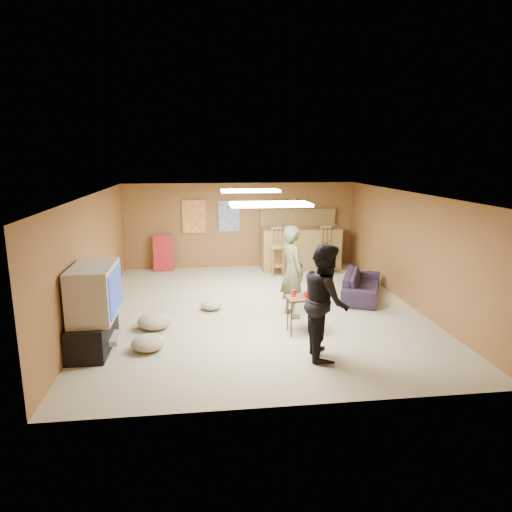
{
  "coord_description": "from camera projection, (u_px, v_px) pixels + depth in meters",
  "views": [
    {
      "loc": [
        -1.06,
        -8.28,
        2.89
      ],
      "look_at": [
        0.0,
        0.2,
        1.0
      ],
      "focal_mm": 32.0,
      "sensor_mm": 36.0,
      "label": 1
    }
  ],
  "objects": [
    {
      "name": "cushion_near_tv",
      "position": [
        155.0,
        321.0,
        7.77
      ],
      "size": [
        0.63,
        0.63,
        0.26
      ],
      "primitive_type": "ellipsoid",
      "rotation": [
        0.0,
        0.0,
        0.09
      ],
      "color": "#9B8F6E",
      "rests_on": "ground"
    },
    {
      "name": "bar_counter",
      "position": [
        301.0,
        249.0,
        11.69
      ],
      "size": [
        2.0,
        0.6,
        1.1
      ],
      "primitive_type": "cube",
      "color": "olive",
      "rests_on": "ground"
    },
    {
      "name": "bar_lip",
      "position": [
        303.0,
        229.0,
        11.33
      ],
      "size": [
        2.1,
        0.12,
        0.05
      ],
      "primitive_type": "cube",
      "color": "#462616",
      "rests_on": "bar_counter"
    },
    {
      "name": "bottle_row",
      "position": [
        285.0,
        204.0,
        11.83
      ],
      "size": [
        1.2,
        0.08,
        0.26
      ],
      "primitive_type": null,
      "color": "#3F7233",
      "rests_on": "bar_shelf"
    },
    {
      "name": "bar_shelf",
      "position": [
        298.0,
        210.0,
        11.92
      ],
      "size": [
        2.0,
        0.18,
        0.05
      ],
      "primitive_type": "cube",
      "color": "olive",
      "rests_on": "bar_backing"
    },
    {
      "name": "wall_left",
      "position": [
        92.0,
        257.0,
        8.17
      ],
      "size": [
        0.02,
        7.0,
        2.2
      ],
      "primitive_type": "cube",
      "color": "brown",
      "rests_on": "ground"
    },
    {
      "name": "cushion_far",
      "position": [
        148.0,
        343.0,
        6.9
      ],
      "size": [
        0.64,
        0.64,
        0.23
      ],
      "primitive_type": "ellipsoid",
      "rotation": [
        0.0,
        0.0,
        0.32
      ],
      "color": "#9B8F6E",
      "rests_on": "ground"
    },
    {
      "name": "ceiling_panel_front",
      "position": [
        270.0,
        204.0,
        6.85
      ],
      "size": [
        1.2,
        0.6,
        0.04
      ],
      "primitive_type": "cube",
      "color": "white",
      "rests_on": "ceiling"
    },
    {
      "name": "dvd_box",
      "position": [
        108.0,
        338.0,
        6.98
      ],
      "size": [
        0.35,
        0.5,
        0.08
      ],
      "primitive_type": "cube",
      "color": "#B2B2B7",
      "rests_on": "tv_stand"
    },
    {
      "name": "person_black",
      "position": [
        325.0,
        301.0,
        6.56
      ],
      "size": [
        0.71,
        0.88,
        1.69
      ],
      "primitive_type": "imported",
      "rotation": [
        0.0,
        0.0,
        1.47
      ],
      "color": "black",
      "rests_on": "ground"
    },
    {
      "name": "folding_chair_stack",
      "position": [
        163.0,
        253.0,
        11.63
      ],
      "size": [
        0.5,
        0.26,
        0.91
      ],
      "primitive_type": "cube",
      "rotation": [
        -0.14,
        0.0,
        0.0
      ],
      "color": "#B42127",
      "rests_on": "ground"
    },
    {
      "name": "tv_screen",
      "position": [
        116.0,
        291.0,
        6.84
      ],
      "size": [
        0.02,
        0.95,
        0.65
      ],
      "primitive_type": "cube",
      "color": "navy",
      "rests_on": "tv_body"
    },
    {
      "name": "poster_left",
      "position": [
        194.0,
        217.0,
        11.69
      ],
      "size": [
        0.6,
        0.03,
        0.85
      ],
      "primitive_type": "cube",
      "color": "#BF3F26",
      "rests_on": "wall_back"
    },
    {
      "name": "wall_back",
      "position": [
        240.0,
        225.0,
        11.92
      ],
      "size": [
        6.0,
        0.02,
        2.2
      ],
      "primitive_type": "cube",
      "color": "brown",
      "rests_on": "ground"
    },
    {
      "name": "cup_blue",
      "position": [
        309.0,
        292.0,
        7.54
      ],
      "size": [
        0.09,
        0.09,
        0.12
      ],
      "primitive_type": "cylinder",
      "rotation": [
        0.0,
        0.0,
        0.1
      ],
      "color": "#1A1590",
      "rests_on": "tray_table"
    },
    {
      "name": "bar_stool_left",
      "position": [
        278.0,
        250.0,
        11.08
      ],
      "size": [
        0.52,
        0.52,
        1.29
      ],
      "primitive_type": null,
      "rotation": [
        0.0,
        0.0,
        -0.34
      ],
      "color": "olive",
      "rests_on": "ground"
    },
    {
      "name": "sofa",
      "position": [
        362.0,
        285.0,
        9.47
      ],
      "size": [
        1.33,
        1.87,
        0.51
      ],
      "primitive_type": "imported",
      "rotation": [
        0.0,
        0.0,
        1.16
      ],
      "color": "black",
      "rests_on": "ground"
    },
    {
      "name": "ceiling",
      "position": [
        257.0,
        194.0,
        8.3
      ],
      "size": [
        6.0,
        7.0,
        0.02
      ],
      "primitive_type": "cube",
      "color": "silver",
      "rests_on": "ground"
    },
    {
      "name": "bar_backing",
      "position": [
        297.0,
        221.0,
        12.01
      ],
      "size": [
        2.0,
        0.14,
        0.6
      ],
      "primitive_type": "cube",
      "color": "olive",
      "rests_on": "bar_counter"
    },
    {
      "name": "cushion_mid",
      "position": [
        211.0,
        305.0,
        8.72
      ],
      "size": [
        0.52,
        0.52,
        0.18
      ],
      "primitive_type": "ellipsoid",
      "rotation": [
        0.0,
        0.0,
        0.37
      ],
      "color": "#9B8F6E",
      "rests_on": "ground"
    },
    {
      "name": "tray_table",
      "position": [
        301.0,
        315.0,
        7.51
      ],
      "size": [
        0.53,
        0.44,
        0.63
      ],
      "primitive_type": "cube",
      "rotation": [
        0.0,
        0.0,
        0.13
      ],
      "color": "#462616",
      "rests_on": "ground"
    },
    {
      "name": "wall_front",
      "position": [
        297.0,
        317.0,
        5.14
      ],
      "size": [
        6.0,
        0.02,
        2.2
      ],
      "primitive_type": "cube",
      "color": "brown",
      "rests_on": "ground"
    },
    {
      "name": "bar_stool_right",
      "position": [
        327.0,
        251.0,
        11.28
      ],
      "size": [
        0.46,
        0.46,
        1.17
      ],
      "primitive_type": null,
      "rotation": [
        0.0,
        0.0,
        0.3
      ],
      "color": "olive",
      "rests_on": "ground"
    },
    {
      "name": "ground",
      "position": [
        257.0,
        309.0,
        8.77
      ],
      "size": [
        7.0,
        7.0,
        0.0
      ],
      "primitive_type": "plane",
      "color": "tan",
      "rests_on": "ground"
    },
    {
      "name": "tv_body",
      "position": [
        94.0,
        292.0,
        6.8
      ],
      "size": [
        0.6,
        1.1,
        0.8
      ],
      "primitive_type": "cube",
      "color": "#B2B2B7",
      "rests_on": "tv_stand"
    },
    {
      "name": "person_olive",
      "position": [
        292.0,
        271.0,
        8.23
      ],
      "size": [
        0.54,
        0.69,
        1.68
      ],
      "primitive_type": "imported",
      "rotation": [
        0.0,
        0.0,
        1.82
      ],
      "color": "#4F5732",
      "rests_on": "ground"
    },
    {
      "name": "ceiling_panel_back",
      "position": [
        250.0,
        191.0,
        9.46
      ],
      "size": [
        1.2,
        0.6,
        0.04
      ],
      "primitive_type": "cube",
      "color": "white",
      "rests_on": "ceiling"
    },
    {
      "name": "cup_red_far",
      "position": [
        306.0,
        295.0,
        7.38
      ],
      "size": [
        0.1,
        0.1,
        0.11
      ],
      "primitive_type": "cylinder",
      "rotation": [
        0.0,
        0.0,
        -0.31
      ],
      "color": "red",
      "rests_on": "tray_table"
    },
    {
      "name": "poster_right",
      "position": [
        229.0,
        216.0,
        11.79
      ],
      "size": [
        0.55,
        0.03,
        0.8
      ],
      "primitive_type": "cube",
      "color": "#334C99",
      "rests_on": "wall_back"
    },
    {
      "name": "tv_stand",
      "position": [
        93.0,
        333.0,
        6.93
      ],
      "size": [
        0.55,
        1.3,
        0.5
      ],
      "primitive_type": "cube",
      "color": "black",
      "rests_on": "ground"
    },
    {
      "name": "cup_red_near",
      "position": [
        293.0,
        293.0,
        7.48
      ],
      "size": [
        0.09,
        0.09,
        0.11
      ],
      "primitive_type": "cylinder",
      "rotation": [
        0.0,
        0.0,
        -0.09
      ],
      "color": "red",
      "rests_on": "tray_table"
    },
    {
      "name": "wall_right",
      "position": [
        410.0,
        249.0,
        8.9
      ],
      "size": [
        0.02,
        7.0,
        2.2
      ],
      "primitive_type": "cube",
      "color": "brown",
      "rests_on": "ground"
    }
  ]
}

